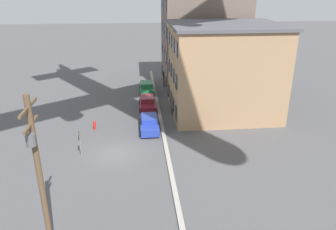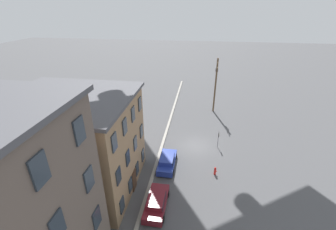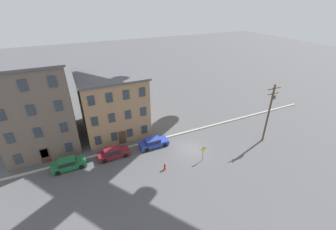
% 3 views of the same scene
% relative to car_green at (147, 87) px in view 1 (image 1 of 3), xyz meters
% --- Properties ---
extents(ground_plane, '(200.00, 200.00, 0.00)m').
position_rel_car_green_xyz_m(ground_plane, '(16.93, -3.38, -0.75)').
color(ground_plane, '#4C4C4F').
extents(kerb_strip, '(56.00, 0.36, 0.16)m').
position_rel_car_green_xyz_m(kerb_strip, '(16.93, 1.12, -0.67)').
color(kerb_strip, '#9E998E').
rests_on(kerb_strip, ground_plane).
extents(apartment_corner, '(9.83, 11.30, 13.20)m').
position_rel_car_green_xyz_m(apartment_corner, '(-2.67, 8.01, 5.86)').
color(apartment_corner, '#66564C').
rests_on(apartment_corner, ground_plane).
extents(apartment_midblock, '(10.15, 11.72, 9.90)m').
position_rel_car_green_xyz_m(apartment_midblock, '(8.08, 8.22, 4.21)').
color(apartment_midblock, '#9E7A56').
rests_on(apartment_midblock, ground_plane).
extents(car_green, '(4.40, 1.92, 1.43)m').
position_rel_car_green_xyz_m(car_green, '(0.00, 0.00, 0.00)').
color(car_green, '#1E6638').
rests_on(car_green, ground_plane).
extents(car_maroon, '(4.40, 1.92, 1.43)m').
position_rel_car_green_xyz_m(car_maroon, '(5.95, -0.13, 0.00)').
color(car_maroon, maroon).
rests_on(car_maroon, ground_plane).
extents(car_blue, '(4.40, 1.92, 1.43)m').
position_rel_car_green_xyz_m(car_blue, '(12.09, -0.19, 0.00)').
color(car_blue, '#233899').
rests_on(car_blue, ground_plane).
extents(caution_sign, '(0.89, 0.08, 2.38)m').
position_rel_car_green_xyz_m(caution_sign, '(17.06, -6.25, 0.82)').
color(caution_sign, slate).
rests_on(caution_sign, ground_plane).
extents(utility_pole, '(2.40, 0.44, 9.41)m').
position_rel_car_green_xyz_m(utility_pole, '(28.59, -6.02, 4.54)').
color(utility_pole, brown).
rests_on(utility_pole, ground_plane).
extents(fire_hydrant, '(0.24, 0.34, 0.96)m').
position_rel_car_green_xyz_m(fire_hydrant, '(11.51, -5.70, -0.27)').
color(fire_hydrant, red).
rests_on(fire_hydrant, ground_plane).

